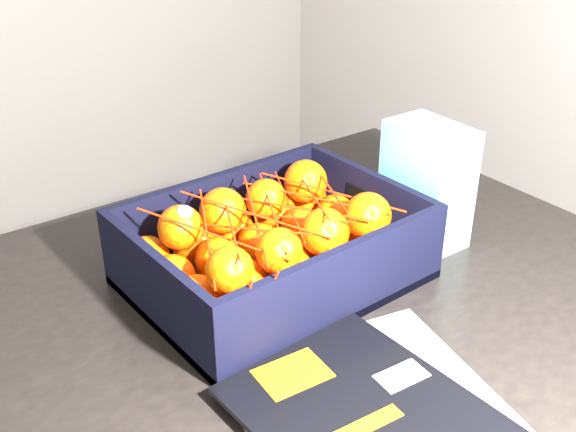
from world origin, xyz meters
TOP-DOWN VIEW (x-y plane):
  - table at (0.33, 0.16)m, footprint 1.23×0.85m
  - magazine_stack at (0.35, -0.07)m, footprint 0.32×0.33m
  - produce_crate at (0.44, 0.21)m, footprint 0.36×0.27m
  - clementine_heap at (0.44, 0.21)m, footprint 0.34×0.25m
  - mesh_net at (0.43, 0.20)m, footprint 0.29×0.24m
  - retail_carton at (0.68, 0.16)m, footprint 0.09×0.12m

SIDE VIEW (x-z plane):
  - table at x=0.33m, z-range 0.28..1.03m
  - magazine_stack at x=0.35m, z-range 0.75..0.77m
  - produce_crate at x=0.44m, z-range 0.73..0.84m
  - clementine_heap at x=0.44m, z-range 0.75..0.86m
  - retail_carton at x=0.68m, z-range 0.75..0.93m
  - mesh_net at x=0.43m, z-range 0.81..0.90m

